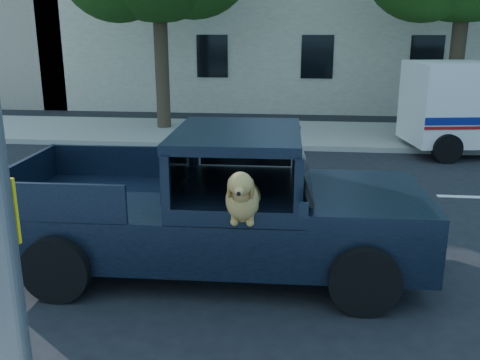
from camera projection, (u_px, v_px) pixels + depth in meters
The scene contains 4 objects.
ground at pixel (271, 259), 7.94m from camera, with size 120.00×120.00×0.00m, color black.
far_sidewalk at pixel (286, 134), 16.70m from camera, with size 60.00×4.00×0.15m, color gray.
lane_stripes at pixel (377, 194), 10.98m from camera, with size 21.60×0.14×0.01m, color silver, non-canonical shape.
pickup_truck at pixel (212, 223), 7.46m from camera, with size 5.64×2.89×2.00m.
Camera 1 is at (0.33, -7.30, 3.34)m, focal length 40.00 mm.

